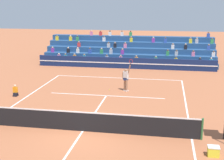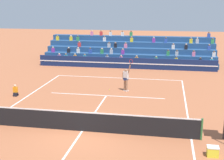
# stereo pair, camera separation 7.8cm
# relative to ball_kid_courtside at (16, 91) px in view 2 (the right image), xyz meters

# --- Properties ---
(ground_plane) EXTENTS (120.00, 120.00, 0.00)m
(ground_plane) POSITION_rel_ball_kid_courtside_xyz_m (6.34, -5.22, -0.33)
(ground_plane) COLOR #AD603D
(court_lines) EXTENTS (11.10, 23.90, 0.01)m
(court_lines) POSITION_rel_ball_kid_courtside_xyz_m (6.34, -5.22, -0.33)
(court_lines) COLOR white
(court_lines) RESTS_ON ground
(tennis_net) EXTENTS (12.00, 0.10, 1.10)m
(tennis_net) POSITION_rel_ball_kid_courtside_xyz_m (6.34, -5.22, 0.21)
(tennis_net) COLOR #2D6B38
(tennis_net) RESTS_ON ground
(sponsor_banner_wall) EXTENTS (18.00, 0.26, 1.10)m
(sponsor_banner_wall) POSITION_rel_ball_kid_courtside_xyz_m (6.34, 10.89, 0.22)
(sponsor_banner_wall) COLOR navy
(sponsor_banner_wall) RESTS_ON ground
(bleacher_stand) EXTENTS (18.50, 4.75, 3.38)m
(bleacher_stand) POSITION_rel_ball_kid_courtside_xyz_m (6.34, 14.68, 0.69)
(bleacher_stand) COLOR navy
(bleacher_stand) RESTS_ON ground
(ball_kid_courtside) EXTENTS (0.30, 0.36, 0.84)m
(ball_kid_courtside) POSITION_rel_ball_kid_courtside_xyz_m (0.00, 0.00, 0.00)
(ball_kid_courtside) COLOR black
(ball_kid_courtside) RESTS_ON ground
(tennis_player) EXTENTS (0.83, 0.51, 2.50)m
(tennis_player) POSITION_rel_ball_kid_courtside_xyz_m (7.55, 2.63, 0.66)
(tennis_player) COLOR #9E7051
(tennis_player) RESTS_ON ground
(tennis_ball) EXTENTS (0.07, 0.07, 0.07)m
(tennis_ball) POSITION_rel_ball_kid_courtside_xyz_m (6.29, 2.64, -0.30)
(tennis_ball) COLOR #C6DB33
(tennis_ball) RESTS_ON ground
(equipment_cooler) EXTENTS (0.50, 0.38, 0.45)m
(equipment_cooler) POSITION_rel_ball_kid_courtside_xyz_m (12.62, -6.84, -0.10)
(equipment_cooler) COLOR yellow
(equipment_cooler) RESTS_ON ground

